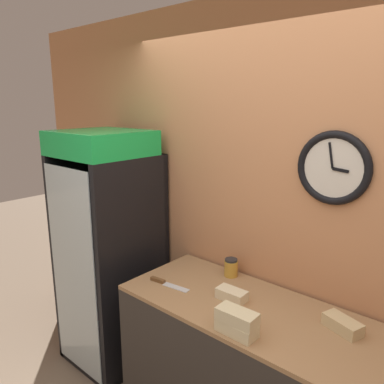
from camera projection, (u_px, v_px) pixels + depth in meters
name	position (u px, v px, depth m)	size (l,w,h in m)	color
wall_back	(288.00, 221.00, 2.28)	(5.20, 0.10, 2.70)	tan
prep_counter	(249.00, 378.00, 2.22)	(1.56, 0.66, 0.93)	#332D28
beverage_cooler	(114.00, 239.00, 2.95)	(0.65, 0.67, 1.86)	black
sandwich_stack_bottom	(237.00, 328.00, 1.87)	(0.21, 0.10, 0.06)	beige
sandwich_stack_middle	(237.00, 316.00, 1.85)	(0.21, 0.11, 0.06)	beige
sandwich_flat_left	(232.00, 295.00, 2.19)	(0.18, 0.10, 0.06)	beige
sandwich_flat_right	(343.00, 325.00, 1.89)	(0.21, 0.15, 0.06)	tan
chefs_knife	(164.00, 282.00, 2.39)	(0.29, 0.07, 0.02)	silver
condiment_jar	(231.00, 268.00, 2.48)	(0.09, 0.09, 0.12)	gold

